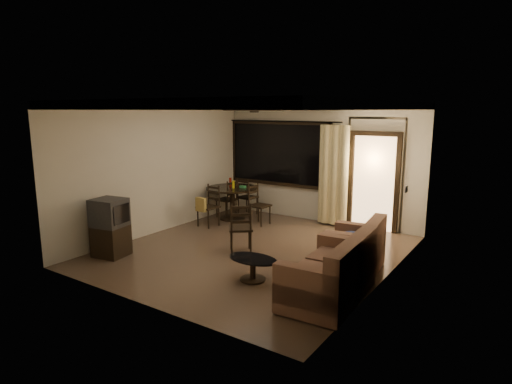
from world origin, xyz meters
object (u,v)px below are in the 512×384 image
Objects in this scene: tv_cabinet at (110,227)px; sofa at (333,275)px; armchair at (358,248)px; dining_chair_north at (247,204)px; dining_chair_south at (208,213)px; dining_chair_west at (227,206)px; dining_chair_east at (259,213)px; dining_table at (232,194)px; coffee_table at (253,265)px; side_chair at (241,237)px.

tv_cabinet reaches higher than sofa.
sofa is 1.80× the size of armchair.
dining_chair_north is at bearing 144.24° from armchair.
armchair is at bearing -5.29° from dining_chair_south.
dining_chair_west is 1.06m from dining_chair_east.
dining_table is 1.50× the size of coffee_table.
tv_cabinet is 0.61× the size of sofa.
dining_chair_north is 2.96m from side_chair.
side_chair is (-2.13, -0.45, -0.07)m from armchair.
dining_table is at bearing 151.61° from armchair.
dining_chair_east is at bearing -4.02° from dining_table.
coffee_table is (2.60, -2.91, -0.38)m from dining_table.
side_chair reaches higher than sofa.
dining_chair_west is 1.00× the size of dining_chair_north.
side_chair is (1.87, -1.99, 0.01)m from dining_chair_west.
sofa is at bearing 142.47° from dining_chair_north.
dining_chair_east is at bearing 87.70° from dining_chair_west.
coffee_table is at bearing -0.17° from tv_cabinet.
dining_chair_north is (0.11, 1.42, -0.02)m from dining_chair_south.
coffee_table is (-1.18, -1.43, -0.12)m from armchair.
armchair is 1.86m from coffee_table.
dining_chair_east reaches higher than sofa.
dining_chair_east is 0.89× the size of tv_cabinet.
dining_chair_east is (0.83, -0.06, -0.34)m from dining_table.
dining_chair_south is 1.00× the size of dining_chair_north.
dining_chair_north is 0.98× the size of armchair.
sofa is at bearing 58.83° from dining_chair_west.
dining_chair_east is (1.05, -0.12, 0.00)m from dining_chair_west.
armchair is at bearing 155.17° from dining_chair_north.
coffee_table is at bearing 178.82° from sofa.
dining_chair_east is 3.53m from tv_cabinet.
dining_chair_west is 5.07m from sofa.
dining_chair_south is at bearing 142.25° from coffee_table.
side_chair reaches higher than armchair.
tv_cabinet is (-0.17, -2.56, 0.23)m from dining_chair_south.
dining_chair_south is at bearing 89.39° from dining_chair_north.
dining_table is at bearing 79.44° from dining_chair_west.
sofa is 2.46m from side_chair.
dining_chair_east is at bearing 145.31° from dining_chair_north.
dining_chair_west is at bearing 133.47° from coffee_table.
tv_cabinet reaches higher than coffee_table.
armchair is at bearing -111.83° from dining_chair_east.
dining_chair_west is 3.48m from tv_cabinet.
dining_chair_south is at bearing 149.85° from sofa.
armchair is (-0.15, 1.38, -0.00)m from sofa.
tv_cabinet is (-0.23, -3.41, -0.08)m from dining_table.
tv_cabinet is at bearing -175.90° from sofa.
dining_chair_west is at bearing 165.49° from dining_table.
dining_chair_north reaches higher than coffee_table.
side_chair is (1.65, -1.93, -0.33)m from dining_table.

